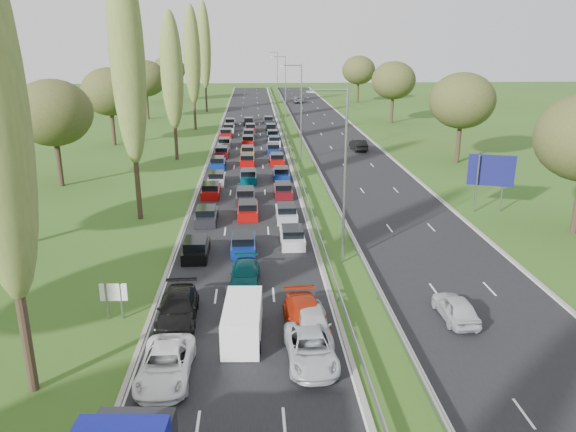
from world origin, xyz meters
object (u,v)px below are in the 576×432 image
object	(u,v)px
info_sign	(114,296)
direction_sign	(491,173)
white_van_rear	(243,320)
near_car_2	(165,365)
near_car_3	(178,308)

from	to	relation	value
info_sign	direction_sign	size ratio (longest dim) A/B	0.40
white_van_rear	near_car_2	bearing A→B (deg)	-130.86
near_car_2	white_van_rear	size ratio (longest dim) A/B	1.05
white_van_rear	direction_sign	xyz separation A→B (m)	(21.68, 21.04, 2.58)
white_van_rear	direction_sign	size ratio (longest dim) A/B	0.92
direction_sign	white_van_rear	bearing A→B (deg)	-135.86
white_van_rear	info_sign	distance (m)	7.54
near_car_2	info_sign	bearing A→B (deg)	121.50
near_car_2	direction_sign	size ratio (longest dim) A/B	0.97
near_car_2	info_sign	distance (m)	7.10
near_car_3	direction_sign	xyz separation A→B (m)	(25.27, 19.15, 2.80)
near_car_3	direction_sign	size ratio (longest dim) A/B	1.00
white_van_rear	direction_sign	distance (m)	30.32
near_car_2	info_sign	world-z (taller)	info_sign
direction_sign	near_car_3	bearing A→B (deg)	-142.84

